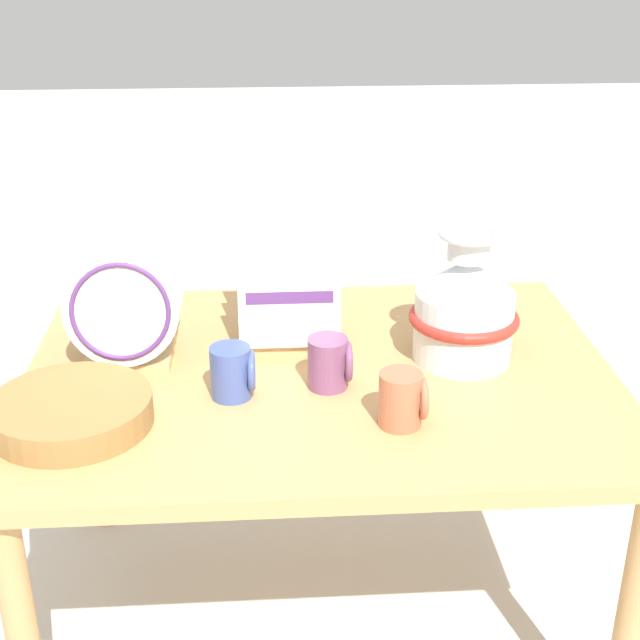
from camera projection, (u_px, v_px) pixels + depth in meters
ground_plane at (320, 614)px, 2.06m from camera, size 14.00×14.00×0.00m
display_table at (320, 401)px, 1.83m from camera, size 1.18×0.87×0.64m
ceramic_vase at (465, 306)px, 1.80m from camera, size 0.22×0.22×0.28m
dish_rack_round_plates at (126, 314)px, 1.79m from camera, size 0.23×0.19×0.25m
dish_rack_square_plates at (289, 305)px, 1.89m from camera, size 0.21×0.19×0.23m
wicker_charger_stack at (71, 411)px, 1.59m from camera, size 0.29×0.29×0.05m
mug_terracotta_glaze at (403, 399)px, 1.58m from camera, size 0.09×0.08×0.10m
mug_cobalt_glaze at (233, 372)px, 1.68m from camera, size 0.09×0.08×0.10m
mug_plum_glaze at (330, 363)px, 1.71m from camera, size 0.09×0.08×0.10m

